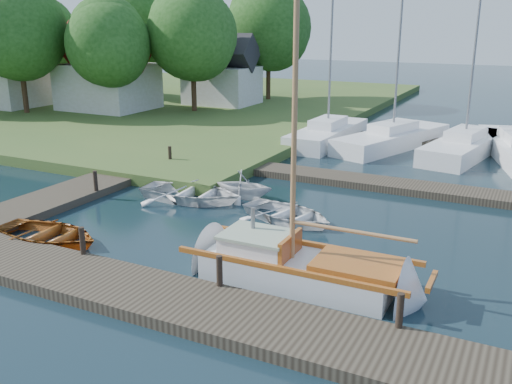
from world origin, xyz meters
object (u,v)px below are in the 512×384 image
at_px(mooring_post_2, 219,271).
at_px(tree_7, 269,26).
at_px(house_c, 222,76).
at_px(mooring_post_3, 400,310).
at_px(mooring_post_1, 82,241).
at_px(tender_c, 288,211).
at_px(marina_boat_1, 393,137).
at_px(tree_5, 45,36).
at_px(sailboat, 304,271).
at_px(house_b, 6,75).
at_px(tree_4, 135,24).
at_px(tender_a, 191,190).
at_px(marina_boat_0, 328,133).
at_px(mooring_post_5, 170,155).
at_px(tender_b, 244,183).
at_px(tree_1, 18,29).
at_px(tree_3, 192,33).
at_px(house_a, 107,74).
at_px(mooring_post_4, 95,181).
at_px(dinghy, 47,231).
at_px(marina_boat_2, 465,145).

xyz_separation_m(mooring_post_2, tree_7, (-13.50, 31.05, 5.50)).
bearing_deg(house_c, mooring_post_3, -53.47).
bearing_deg(mooring_post_1, tender_c, 57.46).
relative_size(marina_boat_1, tree_5, 1.36).
height_order(sailboat, marina_boat_1, marina_boat_1).
xyz_separation_m(house_b, tree_4, (6.00, 8.05, 3.60)).
distance_m(tender_a, marina_boat_0, 12.67).
bearing_deg(mooring_post_1, tree_4, 125.08).
bearing_deg(mooring_post_5, marina_boat_0, 63.61).
xyz_separation_m(mooring_post_2, marina_boat_0, (-4.02, 19.03, -0.13)).
xyz_separation_m(tender_b, tree_1, (-22.15, 9.44, 5.48)).
relative_size(mooring_post_2, marina_boat_0, 0.08).
xyz_separation_m(marina_boat_1, tree_3, (-15.08, 3.66, 5.24)).
xyz_separation_m(tender_b, tree_7, (-10.15, 23.44, 5.59)).
bearing_deg(mooring_post_5, house_a, 139.76).
height_order(mooring_post_4, house_a, house_a).
height_order(mooring_post_4, sailboat, sailboat).
relative_size(mooring_post_5, dinghy, 0.22).
distance_m(marina_boat_1, tree_1, 25.79).
height_order(marina_boat_0, tree_5, marina_boat_0).
xyz_separation_m(mooring_post_3, tender_a, (-9.50, 6.39, -0.28)).
relative_size(mooring_post_1, sailboat, 0.08).
bearing_deg(tree_4, marina_boat_0, -22.39).
height_order(tender_b, house_c, house_c).
height_order(dinghy, house_c, house_c).
bearing_deg(tree_3, tender_c, -49.22).
bearing_deg(house_b, tender_b, -23.54).
relative_size(mooring_post_3, marina_boat_2, 0.07).
relative_size(sailboat, tree_7, 1.05).
relative_size(sailboat, house_b, 1.70).
height_order(marina_boat_0, tree_7, marina_boat_0).
bearing_deg(tender_b, house_a, 48.96).
distance_m(tender_a, house_b, 27.65).
xyz_separation_m(tender_a, house_b, (-24.50, 12.61, 2.35)).
bearing_deg(tree_5, sailboat, -35.25).
bearing_deg(mooring_post_2, marina_boat_2, 80.07).
bearing_deg(tender_a, house_c, 22.33).
xyz_separation_m(mooring_post_1, dinghy, (-2.17, 0.73, -0.32)).
relative_size(house_c, tree_4, 0.55).
xyz_separation_m(tender_a, marina_boat_0, (0.98, 12.64, 0.15)).
xyz_separation_m(tree_3, tree_4, (-8.00, 4.00, 0.56)).
relative_size(tree_5, tree_7, 0.86).
bearing_deg(tree_4, mooring_post_2, -49.02).
relative_size(mooring_post_4, house_a, 0.13).
bearing_deg(sailboat, mooring_post_1, -165.54).
relative_size(mooring_post_2, tree_3, 0.09).
relative_size(mooring_post_2, marina_boat_2, 0.07).
xyz_separation_m(marina_boat_0, house_b, (-25.48, -0.03, 2.20)).
height_order(sailboat, marina_boat_0, marina_boat_0).
bearing_deg(tree_3, dinghy, -68.41).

